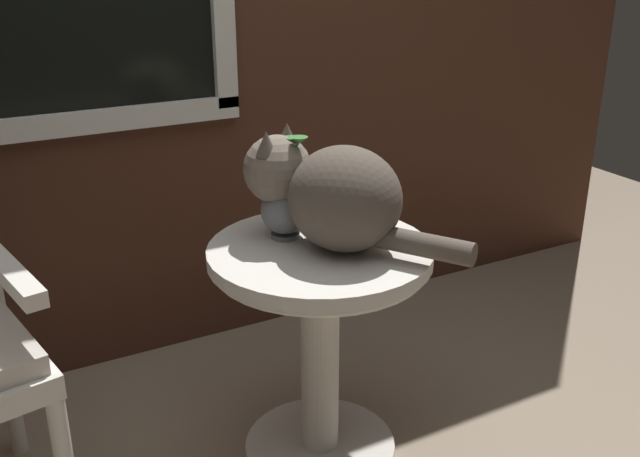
# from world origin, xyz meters

# --- Properties ---
(wicker_side_table) EXTENTS (0.57, 0.57, 0.63)m
(wicker_side_table) POSITION_xyz_m (0.14, 0.09, 0.44)
(wicker_side_table) COLOR silver
(wicker_side_table) RESTS_ON ground_plane
(cat) EXTENTS (0.40, 0.55, 0.29)m
(cat) POSITION_xyz_m (0.17, 0.08, 0.78)
(cat) COLOR brown
(cat) RESTS_ON wicker_side_table
(pewter_vase_with_ivy) EXTENTS (0.13, 0.13, 0.27)m
(pewter_vase_with_ivy) POSITION_xyz_m (0.10, 0.19, 0.72)
(pewter_vase_with_ivy) COLOR slate
(pewter_vase_with_ivy) RESTS_ON wicker_side_table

